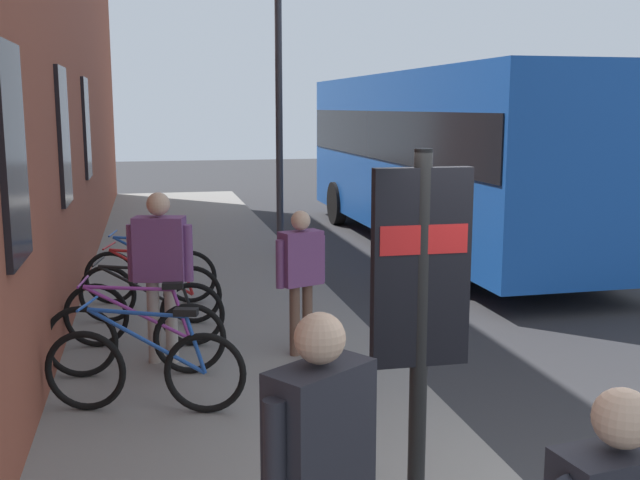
{
  "coord_description": "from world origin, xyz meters",
  "views": [
    {
      "loc": [
        -3.9,
        2.52,
        2.74
      ],
      "look_at": [
        4.54,
        0.62,
        1.22
      ],
      "focal_mm": 42.81,
      "sensor_mm": 36.0,
      "label": 1
    }
  ],
  "objects_px": {
    "bicycle_under_window": "(146,369)",
    "pedestrian_near_bus": "(160,260)",
    "bicycle_beside_lamp": "(145,312)",
    "street_lamp": "(279,92)",
    "transit_info_sign": "(420,295)",
    "pedestrian_crossing_street": "(301,267)",
    "bicycle_nearest_sign": "(151,292)",
    "bicycle_mid_rack": "(151,275)",
    "bicycle_far_end": "(137,337)",
    "pedestrian_by_facade": "(320,458)",
    "city_bus": "(440,150)"
  },
  "relations": [
    {
      "from": "city_bus",
      "to": "street_lamp",
      "type": "distance_m",
      "value": 3.57
    },
    {
      "from": "pedestrian_near_bus",
      "to": "pedestrian_by_facade",
      "type": "xyz_separation_m",
      "value": [
        -4.63,
        -0.63,
        -0.02
      ]
    },
    {
      "from": "transit_info_sign",
      "to": "pedestrian_near_bus",
      "type": "distance_m",
      "value": 4.17
    },
    {
      "from": "bicycle_far_end",
      "to": "bicycle_nearest_sign",
      "type": "height_order",
      "value": "same"
    },
    {
      "from": "bicycle_nearest_sign",
      "to": "pedestrian_by_facade",
      "type": "distance_m",
      "value": 6.23
    },
    {
      "from": "bicycle_mid_rack",
      "to": "pedestrian_near_bus",
      "type": "xyz_separation_m",
      "value": [
        -2.49,
        -0.1,
        0.69
      ]
    },
    {
      "from": "pedestrian_by_facade",
      "to": "street_lamp",
      "type": "bearing_deg",
      "value": -8.63
    },
    {
      "from": "bicycle_mid_rack",
      "to": "pedestrian_crossing_street",
      "type": "bearing_deg",
      "value": -148.56
    },
    {
      "from": "pedestrian_by_facade",
      "to": "pedestrian_crossing_street",
      "type": "bearing_deg",
      "value": -10.16
    },
    {
      "from": "bicycle_far_end",
      "to": "transit_info_sign",
      "type": "distance_m",
      "value": 4.09
    },
    {
      "from": "bicycle_far_end",
      "to": "pedestrian_crossing_street",
      "type": "distance_m",
      "value": 1.82
    },
    {
      "from": "bicycle_far_end",
      "to": "city_bus",
      "type": "distance_m",
      "value": 8.79
    },
    {
      "from": "pedestrian_near_bus",
      "to": "transit_info_sign",
      "type": "bearing_deg",
      "value": -160.91
    },
    {
      "from": "bicycle_nearest_sign",
      "to": "city_bus",
      "type": "xyz_separation_m",
      "value": [
        4.68,
        -5.56,
        1.41
      ]
    },
    {
      "from": "city_bus",
      "to": "pedestrian_near_bus",
      "type": "bearing_deg",
      "value": 138.73
    },
    {
      "from": "bicycle_beside_lamp",
      "to": "transit_info_sign",
      "type": "bearing_deg",
      "value": -161.19
    },
    {
      "from": "bicycle_beside_lamp",
      "to": "bicycle_nearest_sign",
      "type": "distance_m",
      "value": 0.94
    },
    {
      "from": "bicycle_nearest_sign",
      "to": "bicycle_mid_rack",
      "type": "distance_m",
      "value": 0.97
    },
    {
      "from": "bicycle_far_end",
      "to": "street_lamp",
      "type": "height_order",
      "value": "street_lamp"
    },
    {
      "from": "bicycle_nearest_sign",
      "to": "transit_info_sign",
      "type": "xyz_separation_m",
      "value": [
        -5.43,
        -1.47,
        1.21
      ]
    },
    {
      "from": "bicycle_under_window",
      "to": "bicycle_far_end",
      "type": "height_order",
      "value": "same"
    },
    {
      "from": "pedestrian_crossing_street",
      "to": "bicycle_beside_lamp",
      "type": "bearing_deg",
      "value": 68.81
    },
    {
      "from": "bicycle_nearest_sign",
      "to": "pedestrian_crossing_street",
      "type": "height_order",
      "value": "pedestrian_crossing_street"
    },
    {
      "from": "city_bus",
      "to": "pedestrian_crossing_street",
      "type": "bearing_deg",
      "value": 147.4
    },
    {
      "from": "pedestrian_crossing_street",
      "to": "bicycle_under_window",
      "type": "bearing_deg",
      "value": 127.81
    },
    {
      "from": "bicycle_beside_lamp",
      "to": "street_lamp",
      "type": "height_order",
      "value": "street_lamp"
    },
    {
      "from": "bicycle_beside_lamp",
      "to": "pedestrian_crossing_street",
      "type": "distance_m",
      "value": 1.83
    },
    {
      "from": "bicycle_mid_rack",
      "to": "bicycle_far_end",
      "type": "bearing_deg",
      "value": 176.85
    },
    {
      "from": "bicycle_far_end",
      "to": "pedestrian_near_bus",
      "type": "height_order",
      "value": "pedestrian_near_bus"
    },
    {
      "from": "pedestrian_near_bus",
      "to": "bicycle_beside_lamp",
      "type": "bearing_deg",
      "value": 16.94
    },
    {
      "from": "transit_info_sign",
      "to": "pedestrian_near_bus",
      "type": "xyz_separation_m",
      "value": [
        3.91,
        1.35,
        -0.52
      ]
    },
    {
      "from": "bicycle_under_window",
      "to": "bicycle_nearest_sign",
      "type": "xyz_separation_m",
      "value": [
        2.82,
        -0.05,
        0.0
      ]
    },
    {
      "from": "street_lamp",
      "to": "pedestrian_near_bus",
      "type": "bearing_deg",
      "value": 158.17
    },
    {
      "from": "bicycle_under_window",
      "to": "city_bus",
      "type": "bearing_deg",
      "value": -36.8
    },
    {
      "from": "pedestrian_crossing_street",
      "to": "street_lamp",
      "type": "xyz_separation_m",
      "value": [
        5.39,
        -0.69,
        1.92
      ]
    },
    {
      "from": "bicycle_far_end",
      "to": "bicycle_nearest_sign",
      "type": "relative_size",
      "value": 1.02
    },
    {
      "from": "pedestrian_by_facade",
      "to": "street_lamp",
      "type": "relative_size",
      "value": 0.36
    },
    {
      "from": "bicycle_under_window",
      "to": "pedestrian_near_bus",
      "type": "height_order",
      "value": "pedestrian_near_bus"
    },
    {
      "from": "bicycle_beside_lamp",
      "to": "transit_info_sign",
      "type": "distance_m",
      "value": 4.9
    },
    {
      "from": "bicycle_beside_lamp",
      "to": "bicycle_mid_rack",
      "type": "xyz_separation_m",
      "value": [
        1.91,
        -0.08,
        0.0
      ]
    },
    {
      "from": "bicycle_nearest_sign",
      "to": "street_lamp",
      "type": "xyz_separation_m",
      "value": [
        3.82,
        -2.26,
        2.48
      ]
    },
    {
      "from": "bicycle_under_window",
      "to": "bicycle_far_end",
      "type": "xyz_separation_m",
      "value": [
        0.95,
        0.09,
        0.0
      ]
    },
    {
      "from": "street_lamp",
      "to": "bicycle_under_window",
      "type": "bearing_deg",
      "value": 160.83
    },
    {
      "from": "street_lamp",
      "to": "bicycle_nearest_sign",
      "type": "bearing_deg",
      "value": 149.45
    },
    {
      "from": "bicycle_far_end",
      "to": "pedestrian_near_bus",
      "type": "bearing_deg",
      "value": -36.78
    },
    {
      "from": "bicycle_far_end",
      "to": "bicycle_nearest_sign",
      "type": "bearing_deg",
      "value": -4.39
    },
    {
      "from": "transit_info_sign",
      "to": "city_bus",
      "type": "distance_m",
      "value": 10.91
    },
    {
      "from": "transit_info_sign",
      "to": "city_bus",
      "type": "relative_size",
      "value": 0.23
    },
    {
      "from": "bicycle_under_window",
      "to": "pedestrian_by_facade",
      "type": "bearing_deg",
      "value": -166.55
    },
    {
      "from": "transit_info_sign",
      "to": "pedestrian_crossing_street",
      "type": "bearing_deg",
      "value": -1.4
    }
  ]
}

